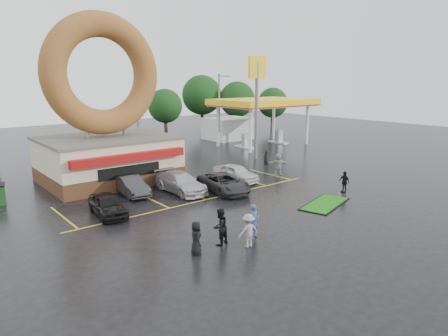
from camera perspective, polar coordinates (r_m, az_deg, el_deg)
ground at (r=25.73m, az=1.95°, el=-6.27°), size 120.00×120.00×0.00m
donut_shop at (r=34.12m, az=-16.51°, el=5.59°), size 10.20×8.70×13.50m
gas_station at (r=53.49m, az=3.41°, el=7.60°), size 12.30×13.65×5.90m
shell_sign at (r=42.00m, az=4.70°, el=11.26°), size 2.20×0.36×10.60m
streetlight_mid at (r=44.20m, az=-12.17°, el=7.71°), size 0.40×2.21×9.00m
streetlight_right at (r=51.56m, az=-0.63°, el=8.64°), size 0.40×2.21×9.00m
tree_far_a at (r=64.13m, az=1.89°, el=9.76°), size 5.60×5.60×8.00m
tree_far_b at (r=66.84m, az=6.97°, el=9.23°), size 4.90×4.90×7.00m
tree_far_c at (r=64.74m, az=-3.19°, el=10.36°), size 6.30×6.30×9.00m
tree_far_d at (r=58.73m, az=-8.40°, el=8.75°), size 4.90×4.90×7.00m
car_black at (r=25.87m, az=-16.29°, el=-5.08°), size 2.04×4.18×1.37m
car_dgrey at (r=30.01m, az=-13.17°, el=-2.45°), size 1.78×4.33×1.40m
car_silver at (r=30.01m, az=-6.18°, el=-2.11°), size 2.09×5.09×1.48m
car_grey at (r=29.94m, az=-0.05°, el=-2.15°), size 2.96×5.29×1.40m
car_white at (r=33.07m, az=1.68°, el=-0.70°), size 2.12×4.38×1.44m
person_blue at (r=21.44m, az=4.35°, el=-7.58°), size 0.75×0.56×1.86m
person_blackjkt at (r=20.53m, az=-0.58°, el=-8.40°), size 1.07×0.91×1.92m
person_hoodie at (r=20.32m, az=3.50°, el=-8.91°), size 1.22×0.83×1.74m
person_bystander at (r=19.57m, az=-4.01°, el=-9.93°), size 0.76×0.94×1.65m
person_cameraman at (r=31.17m, az=16.80°, el=-1.89°), size 0.53×1.00×1.62m
person_walker_near at (r=35.52m, az=7.74°, el=0.54°), size 1.74×1.63×1.95m
person_walker_far at (r=38.26m, az=6.00°, el=1.22°), size 0.63×0.43×1.65m
putting_green at (r=28.06m, az=14.22°, el=-4.97°), size 4.85×3.06×0.56m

